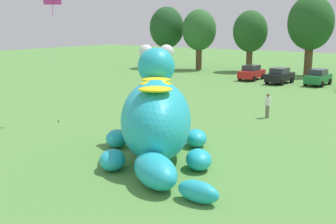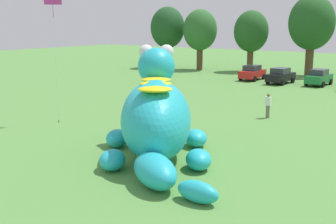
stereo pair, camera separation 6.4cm
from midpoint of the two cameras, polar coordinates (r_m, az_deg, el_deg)
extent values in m
plane|color=#568E42|center=(22.17, -0.30, -5.45)|extent=(160.00, 160.00, 0.00)
ellipsoid|color=#23B2C6|center=(21.10, -1.51, -1.00)|extent=(6.74, 7.42, 3.80)
ellipsoid|color=#23B2C6|center=(23.57, -1.46, 6.00)|extent=(2.92, 2.96, 2.00)
sphere|color=white|center=(23.82, -2.80, 7.87)|extent=(0.80, 0.80, 0.80)
sphere|color=white|center=(23.81, -0.12, 7.88)|extent=(0.80, 0.80, 0.80)
ellipsoid|color=yellow|center=(22.30, -1.49, 4.24)|extent=(1.94, 1.88, 0.25)
ellipsoid|color=yellow|center=(20.79, -1.54, 3.69)|extent=(1.94, 1.88, 0.25)
ellipsoid|color=yellow|center=(19.12, -1.60, 2.99)|extent=(1.94, 1.88, 0.25)
ellipsoid|color=#23B2C6|center=(23.37, -6.62, -3.45)|extent=(1.90, 1.99, 0.93)
ellipsoid|color=#23B2C6|center=(23.32, 3.76, -3.42)|extent=(1.90, 1.99, 0.93)
ellipsoid|color=#23B2C6|center=(19.81, -7.20, -6.24)|extent=(1.90, 1.99, 0.93)
ellipsoid|color=#23B2C6|center=(19.76, 4.12, -6.23)|extent=(1.90, 1.99, 0.93)
ellipsoid|color=#23B2C6|center=(17.71, -1.64, -7.67)|extent=(3.37, 2.93, 1.33)
ellipsoid|color=#23B2C6|center=(16.32, 4.03, -10.38)|extent=(1.76, 0.86, 0.81)
cube|color=red|center=(51.19, 11.03, 4.94)|extent=(1.78, 4.13, 0.80)
cube|color=#2D333D|center=(50.98, 10.99, 5.71)|extent=(1.53, 2.00, 0.60)
cylinder|color=black|center=(52.74, 10.73, 4.70)|extent=(0.25, 0.64, 0.64)
cylinder|color=black|center=(52.07, 12.44, 4.55)|extent=(0.25, 0.64, 0.64)
cylinder|color=black|center=(50.44, 9.54, 4.44)|extent=(0.25, 0.64, 0.64)
cylinder|color=black|center=(49.75, 11.31, 4.27)|extent=(0.25, 0.64, 0.64)
cube|color=black|center=(48.80, 14.57, 4.46)|extent=(1.92, 4.19, 0.80)
cube|color=#2D333D|center=(48.59, 14.54, 5.26)|extent=(1.60, 2.05, 0.60)
cylinder|color=black|center=(50.35, 14.28, 4.23)|extent=(0.27, 0.65, 0.64)
cylinder|color=black|center=(49.66, 16.06, 4.03)|extent=(0.27, 0.65, 0.64)
cylinder|color=black|center=(48.07, 12.99, 3.95)|extent=(0.27, 0.65, 0.64)
cylinder|color=black|center=(47.35, 14.83, 3.75)|extent=(0.27, 0.65, 0.64)
cube|color=#1E7238|center=(48.57, 19.19, 4.15)|extent=(1.80, 4.14, 0.80)
cube|color=#2D333D|center=(48.35, 19.19, 4.96)|extent=(1.55, 2.01, 0.60)
cylinder|color=black|center=(50.08, 18.70, 3.93)|extent=(0.26, 0.65, 0.64)
cylinder|color=black|center=(49.57, 20.56, 3.73)|extent=(0.26, 0.65, 0.64)
cylinder|color=black|center=(47.70, 17.70, 3.64)|extent=(0.26, 0.65, 0.64)
cylinder|color=black|center=(47.16, 19.64, 3.43)|extent=(0.26, 0.65, 0.64)
cylinder|color=brown|center=(64.16, -0.02, 7.21)|extent=(0.88, 0.88, 3.08)
ellipsoid|color=#1E4C23|center=(63.97, -0.02, 11.00)|extent=(4.92, 4.92, 5.91)
cylinder|color=brown|center=(61.35, 4.19, 6.90)|extent=(0.84, 0.84, 2.92)
ellipsoid|color=#2D662D|center=(61.15, 4.25, 10.67)|extent=(4.68, 4.68, 5.61)
cylinder|color=brown|center=(59.95, 10.72, 6.58)|extent=(0.81, 0.81, 2.85)
ellipsoid|color=#235623|center=(59.74, 10.86, 10.34)|extent=(4.56, 4.56, 5.47)
cylinder|color=brown|center=(56.89, 18.02, 6.26)|extent=(0.99, 0.99, 3.45)
ellipsoid|color=#235623|center=(56.69, 18.33, 11.06)|extent=(5.53, 5.53, 6.63)
cylinder|color=#726656|center=(30.98, 12.98, 0.04)|extent=(0.26, 0.26, 0.88)
cube|color=white|center=(30.85, 13.04, 1.38)|extent=(0.38, 0.22, 0.60)
sphere|color=brown|center=(30.78, 13.08, 2.15)|extent=(0.22, 0.22, 0.22)
cylinder|color=brown|center=(29.81, -14.05, -1.19)|extent=(0.06, 0.06, 0.15)
cylinder|color=silver|center=(29.19, -14.46, 6.83)|extent=(0.01, 0.01, 8.20)
cylinder|color=#D833A5|center=(29.12, -14.78, 13.11)|extent=(0.03, 0.03, 1.20)
camera|label=1|loc=(0.03, -89.92, 0.02)|focal=46.54mm
camera|label=2|loc=(0.03, 90.08, -0.02)|focal=46.54mm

